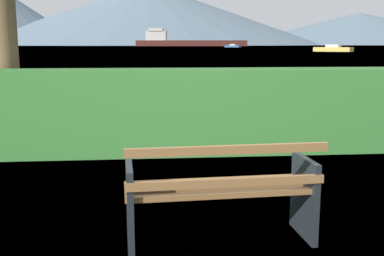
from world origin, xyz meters
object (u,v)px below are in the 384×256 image
(park_bench, at_px, (221,193))
(cargo_ship_large, at_px, (183,41))
(sailboat_mid, at_px, (233,46))
(fishing_boat_near, at_px, (333,49))

(park_bench, distance_m, cargo_ship_large, 311.78)
(sailboat_mid, bearing_deg, park_bench, -100.12)
(cargo_ship_large, xyz_separation_m, fishing_boat_near, (14.91, -220.40, -2.70))
(fishing_boat_near, bearing_deg, cargo_ship_large, 93.87)
(park_bench, relative_size, cargo_ship_large, 0.02)
(fishing_boat_near, height_order, sailboat_mid, fishing_boat_near)
(park_bench, relative_size, fishing_boat_near, 0.21)
(sailboat_mid, bearing_deg, fishing_boat_near, -89.61)
(fishing_boat_near, distance_m, sailboat_mid, 112.17)
(cargo_ship_large, xyz_separation_m, sailboat_mid, (14.15, -108.23, -2.71))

